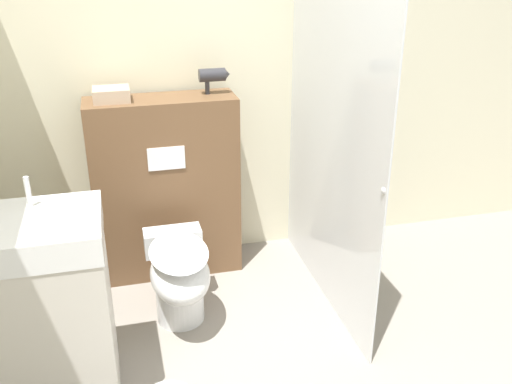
% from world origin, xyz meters
% --- Properties ---
extents(wall_back, '(8.00, 0.06, 2.50)m').
position_xyz_m(wall_back, '(0.00, 1.97, 1.25)').
color(wall_back, beige).
rests_on(wall_back, ground_plane).
extents(partition_panel, '(0.90, 0.32, 1.16)m').
position_xyz_m(partition_panel, '(-0.39, 1.75, 0.58)').
color(partition_panel, brown).
rests_on(partition_panel, ground_plane).
extents(shower_glass, '(0.04, 1.41, 2.03)m').
position_xyz_m(shower_glass, '(0.50, 1.23, 1.01)').
color(shower_glass, silver).
rests_on(shower_glass, ground_plane).
extents(toilet, '(0.33, 0.62, 0.50)m').
position_xyz_m(toilet, '(-0.40, 1.14, 0.31)').
color(toilet, white).
rests_on(toilet, ground_plane).
extents(sink_vanity, '(0.59, 0.49, 1.10)m').
position_xyz_m(sink_vanity, '(-1.05, 0.69, 0.48)').
color(sink_vanity, beige).
rests_on(sink_vanity, ground_plane).
extents(hair_drier, '(0.19, 0.08, 0.15)m').
position_xyz_m(hair_drier, '(-0.06, 1.78, 1.27)').
color(hair_drier, '#2D2D33').
rests_on(hair_drier, partition_panel).
extents(folded_towel, '(0.21, 0.18, 0.08)m').
position_xyz_m(folded_towel, '(-0.66, 1.75, 1.20)').
color(folded_towel, tan).
rests_on(folded_towel, partition_panel).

